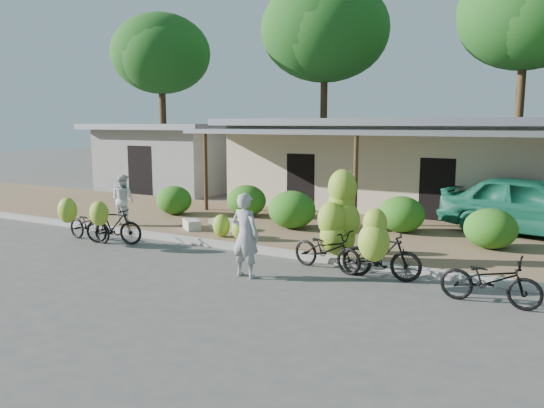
{
  "coord_description": "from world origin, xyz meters",
  "views": [
    {
      "loc": [
        5.66,
        -8.99,
        3.18
      ],
      "look_at": [
        -0.74,
        2.29,
        1.2
      ],
      "focal_mm": 35.0,
      "sensor_mm": 36.0,
      "label": 1
    }
  ],
  "objects_px": {
    "bike_far_right": "(490,280)",
    "sack_near": "(225,224)",
    "bike_right": "(379,250)",
    "bike_left": "(111,224)",
    "vendor": "(245,235)",
    "teal_van": "(532,206)",
    "bike_center": "(335,229)",
    "bike_far_left": "(86,223)",
    "tree_center_right": "(521,15)",
    "sack_far": "(192,224)",
    "bystander": "(123,200)",
    "tree_far_center": "(322,29)",
    "tree_back_left": "(160,52)"
  },
  "relations": [
    {
      "from": "tree_far_center",
      "to": "sack_far",
      "type": "height_order",
      "value": "tree_far_center"
    },
    {
      "from": "tree_back_left",
      "to": "tree_center_right",
      "type": "bearing_deg",
      "value": 11.63
    },
    {
      "from": "tree_center_right",
      "to": "sack_near",
      "type": "bearing_deg",
      "value": -115.74
    },
    {
      "from": "bike_far_left",
      "to": "vendor",
      "type": "relative_size",
      "value": 0.97
    },
    {
      "from": "bike_far_right",
      "to": "teal_van",
      "type": "distance_m",
      "value": 6.28
    },
    {
      "from": "teal_van",
      "to": "bike_far_right",
      "type": "bearing_deg",
      "value": -171.19
    },
    {
      "from": "bike_center",
      "to": "teal_van",
      "type": "bearing_deg",
      "value": -22.48
    },
    {
      "from": "bike_center",
      "to": "vendor",
      "type": "bearing_deg",
      "value": 152.73
    },
    {
      "from": "bike_center",
      "to": "sack_far",
      "type": "relative_size",
      "value": 2.9
    },
    {
      "from": "tree_center_right",
      "to": "bike_left",
      "type": "bearing_deg",
      "value": -117.15
    },
    {
      "from": "sack_near",
      "to": "bystander",
      "type": "xyz_separation_m",
      "value": [
        -3.1,
        -0.9,
        0.62
      ]
    },
    {
      "from": "bike_far_right",
      "to": "sack_far",
      "type": "xyz_separation_m",
      "value": [
        -8.43,
        2.32,
        -0.19
      ]
    },
    {
      "from": "tree_center_right",
      "to": "teal_van",
      "type": "relative_size",
      "value": 2.05
    },
    {
      "from": "tree_center_right",
      "to": "tree_back_left",
      "type": "bearing_deg",
      "value": -168.37
    },
    {
      "from": "tree_far_center",
      "to": "bystander",
      "type": "distance_m",
      "value": 15.21
    },
    {
      "from": "bike_far_right",
      "to": "sack_far",
      "type": "bearing_deg",
      "value": 76.37
    },
    {
      "from": "tree_back_left",
      "to": "tree_far_center",
      "type": "distance_m",
      "value": 8.6
    },
    {
      "from": "bike_center",
      "to": "sack_near",
      "type": "relative_size",
      "value": 2.56
    },
    {
      "from": "teal_van",
      "to": "vendor",
      "type": "bearing_deg",
      "value": 155.68
    },
    {
      "from": "bike_left",
      "to": "bike_right",
      "type": "bearing_deg",
      "value": -103.92
    },
    {
      "from": "bike_far_right",
      "to": "sack_near",
      "type": "xyz_separation_m",
      "value": [
        -7.57,
        2.75,
        -0.18
      ]
    },
    {
      "from": "bike_far_left",
      "to": "bike_center",
      "type": "xyz_separation_m",
      "value": [
        6.87,
        0.92,
        0.35
      ]
    },
    {
      "from": "bike_right",
      "to": "sack_far",
      "type": "bearing_deg",
      "value": 68.07
    },
    {
      "from": "bike_center",
      "to": "sack_near",
      "type": "xyz_separation_m",
      "value": [
        -4.22,
        1.8,
        -0.6
      ]
    },
    {
      "from": "sack_near",
      "to": "bystander",
      "type": "distance_m",
      "value": 3.28
    },
    {
      "from": "bike_right",
      "to": "sack_far",
      "type": "relative_size",
      "value": 2.25
    },
    {
      "from": "tree_center_right",
      "to": "bike_far_right",
      "type": "height_order",
      "value": "tree_center_right"
    },
    {
      "from": "bike_far_left",
      "to": "bike_left",
      "type": "bearing_deg",
      "value": -81.13
    },
    {
      "from": "tree_far_center",
      "to": "bike_far_left",
      "type": "relative_size",
      "value": 5.94
    },
    {
      "from": "bike_center",
      "to": "vendor",
      "type": "height_order",
      "value": "bike_center"
    },
    {
      "from": "bike_far_left",
      "to": "vendor",
      "type": "bearing_deg",
      "value": -91.94
    },
    {
      "from": "bike_center",
      "to": "tree_far_center",
      "type": "bearing_deg",
      "value": 37.1
    },
    {
      "from": "tree_back_left",
      "to": "sack_far",
      "type": "xyz_separation_m",
      "value": [
        9.81,
        -10.05,
        -6.62
      ]
    },
    {
      "from": "bike_left",
      "to": "bike_right",
      "type": "height_order",
      "value": "bike_right"
    },
    {
      "from": "tree_back_left",
      "to": "tree_far_center",
      "type": "relative_size",
      "value": 0.86
    },
    {
      "from": "bike_far_left",
      "to": "bike_center",
      "type": "bearing_deg",
      "value": -76.98
    },
    {
      "from": "bike_center",
      "to": "sack_near",
      "type": "height_order",
      "value": "bike_center"
    },
    {
      "from": "vendor",
      "to": "teal_van",
      "type": "bearing_deg",
      "value": -121.18
    },
    {
      "from": "tree_back_left",
      "to": "sack_near",
      "type": "xyz_separation_m",
      "value": [
        10.68,
        -9.62,
        -6.61
      ]
    },
    {
      "from": "bike_far_left",
      "to": "bike_right",
      "type": "relative_size",
      "value": 1.02
    },
    {
      "from": "tree_far_center",
      "to": "bike_right",
      "type": "height_order",
      "value": "tree_far_center"
    },
    {
      "from": "bike_left",
      "to": "vendor",
      "type": "distance_m",
      "value": 4.75
    },
    {
      "from": "bike_left",
      "to": "bystander",
      "type": "height_order",
      "value": "bystander"
    },
    {
      "from": "tree_center_right",
      "to": "bike_center",
      "type": "height_order",
      "value": "tree_center_right"
    },
    {
      "from": "bike_far_left",
      "to": "bike_far_right",
      "type": "height_order",
      "value": "bike_far_left"
    },
    {
      "from": "bike_far_left",
      "to": "teal_van",
      "type": "relative_size",
      "value": 0.36
    },
    {
      "from": "tree_far_center",
      "to": "sack_near",
      "type": "relative_size",
      "value": 12.12
    },
    {
      "from": "tree_back_left",
      "to": "sack_far",
      "type": "relative_size",
      "value": 11.8
    },
    {
      "from": "bike_right",
      "to": "bike_left",
      "type": "bearing_deg",
      "value": 87.58
    },
    {
      "from": "tree_center_right",
      "to": "bike_center",
      "type": "xyz_separation_m",
      "value": [
        -2.11,
        -14.92,
        -6.87
      ]
    }
  ]
}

